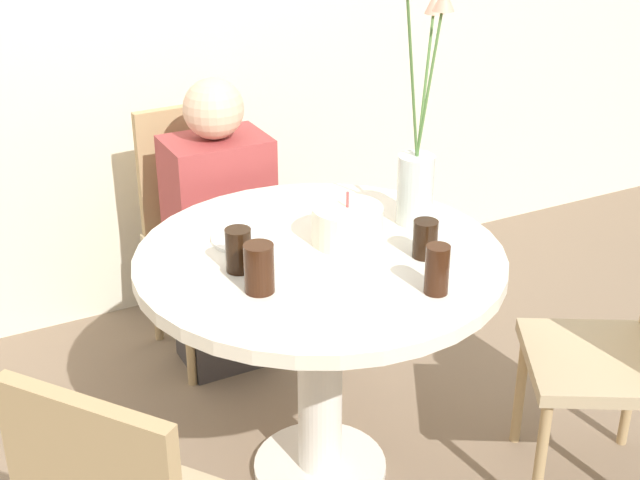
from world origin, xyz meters
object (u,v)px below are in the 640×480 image
(chair_near_front, at_px, (631,336))
(drink_glass_0, at_px, (259,268))
(person_boy, at_px, (220,237))
(flower_vase, at_px, (419,152))
(drink_glass_1, at_px, (239,250))
(drink_glass_3, at_px, (437,270))
(chair_far_back, at_px, (203,219))
(birthday_cake, at_px, (347,225))
(side_plate, at_px, (248,238))
(drink_glass_2, at_px, (425,239))

(chair_near_front, height_order, drink_glass_0, chair_near_front)
(drink_glass_0, distance_m, person_boy, 0.91)
(flower_vase, bearing_deg, drink_glass_1, -174.99)
(drink_glass_3, bearing_deg, chair_far_back, 98.52)
(drink_glass_3, bearing_deg, birthday_cake, 98.85)
(flower_vase, bearing_deg, drink_glass_0, -162.95)
(chair_near_front, xyz_separation_m, birthday_cake, (-0.66, 0.46, 0.30))
(drink_glass_0, bearing_deg, drink_glass_3, -28.49)
(drink_glass_0, relative_size, drink_glass_1, 1.09)
(drink_glass_3, bearing_deg, drink_glass_1, 139.17)
(chair_far_back, height_order, person_boy, person_boy)
(chair_far_back, bearing_deg, drink_glass_3, -83.04)
(chair_near_front, xyz_separation_m, side_plate, (-0.89, 0.60, 0.25))
(side_plate, distance_m, drink_glass_3, 0.58)
(chair_far_back, relative_size, side_plate, 4.30)
(side_plate, bearing_deg, drink_glass_1, -120.64)
(drink_glass_2, xyz_separation_m, drink_glass_3, (-0.09, -0.18, 0.01))
(chair_far_back, distance_m, chair_near_front, 1.52)
(flower_vase, xyz_separation_m, drink_glass_0, (-0.57, -0.18, -0.15))
(birthday_cake, height_order, person_boy, person_boy)
(flower_vase, distance_m, side_plate, 0.54)
(person_boy, bearing_deg, birthday_cake, -80.04)
(chair_near_front, bearing_deg, drink_glass_0, -78.01)
(drink_glass_3, bearing_deg, drink_glass_2, 64.61)
(person_boy, bearing_deg, drink_glass_2, -73.11)
(birthday_cake, xyz_separation_m, side_plate, (-0.24, 0.14, -0.05))
(birthday_cake, bearing_deg, side_plate, 149.35)
(flower_vase, height_order, drink_glass_3, flower_vase)
(person_boy, bearing_deg, chair_far_back, 91.56)
(chair_far_back, distance_m, person_boy, 0.16)
(chair_far_back, relative_size, birthday_cake, 4.54)
(drink_glass_2, bearing_deg, person_boy, 106.89)
(drink_glass_1, distance_m, drink_glass_3, 0.51)
(chair_near_front, height_order, birthday_cake, chair_near_front)
(drink_glass_3, bearing_deg, person_boy, 99.58)
(drink_glass_0, xyz_separation_m, drink_glass_2, (0.47, -0.03, -0.01))
(side_plate, bearing_deg, flower_vase, -12.86)
(birthday_cake, xyz_separation_m, drink_glass_0, (-0.33, -0.15, 0.01))
(birthday_cake, distance_m, drink_glass_1, 0.33)
(chair_far_back, distance_m, flower_vase, 1.00)
(flower_vase, height_order, side_plate, flower_vase)
(birthday_cake, distance_m, side_plate, 0.28)
(chair_far_back, height_order, chair_near_front, same)
(person_boy, bearing_deg, drink_glass_1, -106.91)
(chair_far_back, bearing_deg, drink_glass_0, -103.38)
(chair_far_back, height_order, drink_glass_2, chair_far_back)
(chair_near_front, relative_size, flower_vase, 1.24)
(drink_glass_2, distance_m, person_boy, 0.94)
(flower_vase, relative_size, drink_glass_1, 6.17)
(chair_far_back, relative_size, flower_vase, 1.24)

